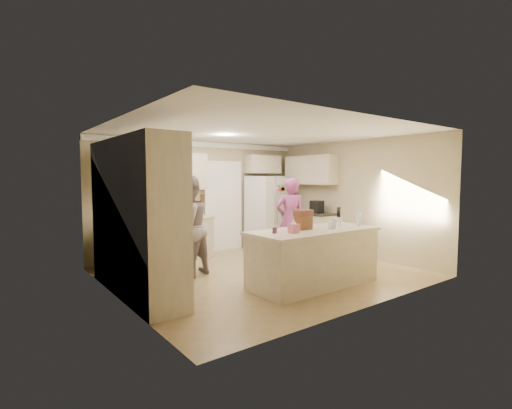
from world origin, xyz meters
TOP-DOWN VIEW (x-y plane):
  - floor at (0.00, 0.00)m, footprint 5.20×4.60m
  - ceiling at (0.00, 0.00)m, footprint 5.20×4.60m
  - wall_back at (0.00, 2.31)m, footprint 5.20×0.02m
  - wall_front at (0.00, -2.31)m, footprint 5.20×0.02m
  - wall_left at (-2.61, 0.00)m, footprint 0.02×4.60m
  - wall_right at (2.61, 0.00)m, footprint 0.02×4.60m
  - crown_back at (0.00, 2.26)m, footprint 5.20×0.08m
  - pantry_bank at (-2.30, 0.20)m, footprint 0.60×2.60m
  - back_base_cab at (-1.15, 2.00)m, footprint 2.20×0.60m
  - back_countertop at (-1.15, 1.99)m, footprint 2.24×0.63m
  - back_upper_cab at (-1.15, 2.12)m, footprint 2.20×0.35m
  - doorway_opening at (0.55, 2.28)m, footprint 0.90×0.06m
  - doorway_casing at (0.55, 2.24)m, footprint 1.02×0.03m
  - wall_frame_upper at (0.02, 2.27)m, footprint 0.15×0.02m
  - wall_frame_lower at (0.02, 2.27)m, footprint 0.15×0.02m
  - refrigerator at (1.64, 1.96)m, footprint 1.03×0.87m
  - fridge_seam at (1.64, 1.60)m, footprint 0.02×0.02m
  - fridge_dispenser at (1.42, 1.59)m, footprint 0.22×0.03m
  - fridge_handle_l at (1.59, 1.59)m, footprint 0.02×0.02m
  - fridge_handle_r at (1.69, 1.59)m, footprint 0.02×0.02m
  - over_fridge_cab at (1.65, 2.12)m, footprint 0.95×0.35m
  - right_base_cab at (2.30, 1.00)m, footprint 0.60×1.20m
  - right_countertop at (2.29, 1.00)m, footprint 0.63×1.24m
  - right_upper_cab at (2.43, 1.20)m, footprint 0.35×1.50m
  - coffee_maker at (2.25, 0.80)m, footprint 0.22×0.28m
  - island_base at (0.20, -1.10)m, footprint 2.20×0.90m
  - island_top at (0.20, -1.10)m, footprint 2.28×0.96m
  - utensil_crock at (0.85, -1.05)m, footprint 0.13×0.13m
  - tissue_box at (-0.35, -1.20)m, footprint 0.13×0.13m
  - tissue_plume at (-0.35, -1.20)m, footprint 0.08×0.08m
  - dollhouse_body at (0.05, -1.00)m, footprint 0.26×0.18m
  - dollhouse_roof at (0.05, -1.00)m, footprint 0.28×0.20m
  - jam_jar at (-0.60, -1.05)m, footprint 0.07×0.07m
  - greeting_card_a at (0.35, -1.30)m, footprint 0.12×0.06m
  - greeting_card_b at (0.50, -1.25)m, footprint 0.12×0.05m
  - water_bottle at (1.15, -1.25)m, footprint 0.07×0.07m
  - shaker_salt at (1.02, -0.88)m, footprint 0.05×0.05m
  - shaker_pepper at (1.09, -0.88)m, footprint 0.05×0.05m
  - teen_boy at (-1.23, 0.60)m, footprint 1.07×0.96m
  - teen_girl at (0.99, 0.35)m, footprint 0.75×0.63m
  - fridge_magnets at (1.64, 1.59)m, footprint 0.76×0.02m

SIDE VIEW (x-z plane):
  - floor at x=0.00m, z-range -0.02..0.00m
  - back_base_cab at x=-1.15m, z-range 0.00..0.88m
  - right_base_cab at x=2.30m, z-range 0.00..0.88m
  - island_base at x=0.20m, z-range 0.00..0.88m
  - teen_girl at x=0.99m, z-range 0.00..1.77m
  - back_countertop at x=-1.15m, z-range 0.88..0.92m
  - refrigerator at x=1.64m, z-range 0.00..1.80m
  - fridge_seam at x=1.64m, z-range 0.01..1.79m
  - right_countertop at x=2.29m, z-range 0.88..0.92m
  - island_top at x=0.20m, z-range 0.88..0.93m
  - fridge_magnets at x=1.64m, z-range 0.18..1.62m
  - teen_boy at x=-1.23m, z-range 0.00..1.80m
  - jam_jar at x=-0.60m, z-range 0.93..1.02m
  - shaker_salt at x=1.02m, z-range 0.93..1.02m
  - shaker_pepper at x=1.09m, z-range 0.93..1.02m
  - tissue_box at x=-0.35m, z-range 0.93..1.07m
  - utensil_crock at x=0.85m, z-range 0.93..1.07m
  - greeting_card_a at x=0.35m, z-range 0.93..1.08m
  - greeting_card_b at x=0.50m, z-range 0.93..1.08m
  - dollhouse_body at x=0.05m, z-range 0.93..1.15m
  - water_bottle at x=1.15m, z-range 0.92..1.17m
  - doorway_opening at x=0.55m, z-range 0.00..2.10m
  - doorway_casing at x=0.55m, z-range -0.06..2.16m
  - fridge_handle_l at x=1.59m, z-range 0.62..1.48m
  - fridge_handle_r at x=1.69m, z-range 0.62..1.48m
  - coffee_maker at x=2.25m, z-range 0.92..1.22m
  - tissue_plume at x=-0.35m, z-range 1.06..1.15m
  - fridge_dispenser at x=1.42m, z-range 0.97..1.32m
  - pantry_bank at x=-2.30m, z-range 0.00..2.35m
  - dollhouse_roof at x=0.05m, z-range 1.15..1.25m
  - wall_frame_lower at x=0.02m, z-range 1.18..1.38m
  - wall_back at x=0.00m, z-range 0.00..2.60m
  - wall_front at x=0.00m, z-range 0.00..2.60m
  - wall_left at x=-2.61m, z-range 0.00..2.60m
  - wall_right at x=2.61m, z-range 0.00..2.60m
  - wall_frame_upper at x=0.02m, z-range 1.45..1.65m
  - back_upper_cab at x=-1.15m, z-range 1.50..2.30m
  - right_upper_cab at x=2.43m, z-range 1.60..2.30m
  - over_fridge_cab at x=1.65m, z-range 1.88..2.33m
  - crown_back at x=0.00m, z-range 2.47..2.59m
  - ceiling at x=0.00m, z-range 2.60..2.62m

